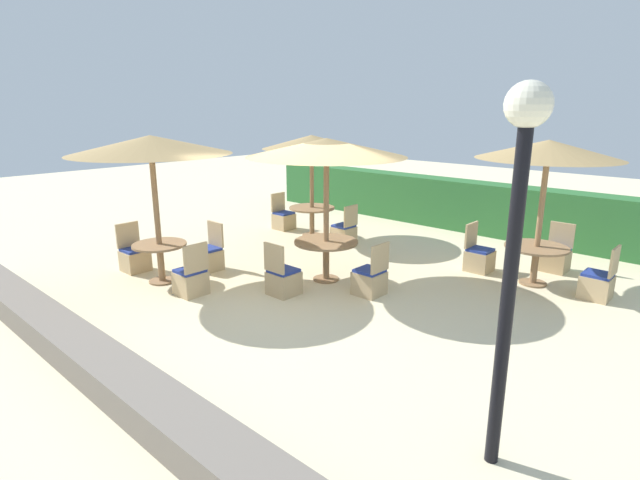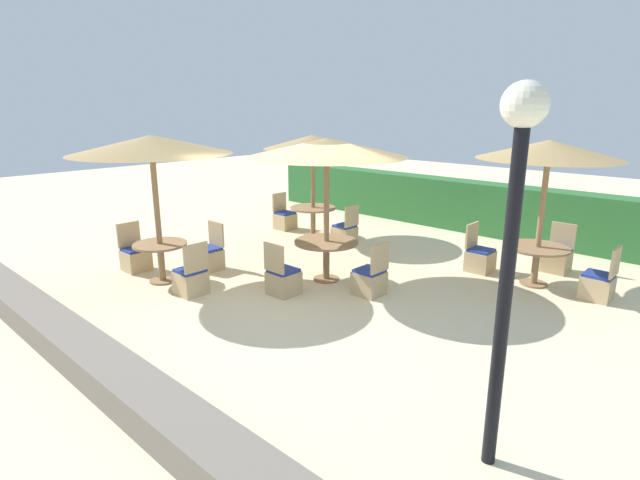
{
  "view_description": "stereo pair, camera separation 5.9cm",
  "coord_description": "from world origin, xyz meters",
  "px_view_note": "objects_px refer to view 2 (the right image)",
  "views": [
    {
      "loc": [
        5.58,
        -5.47,
        3.14
      ],
      "look_at": [
        0.0,
        0.6,
        0.9
      ],
      "focal_mm": 28.0,
      "sensor_mm": 36.0,
      "label": 1
    },
    {
      "loc": [
        5.62,
        -5.43,
        3.14
      ],
      "look_at": [
        0.0,
        0.6,
        0.9
      ],
      "focal_mm": 28.0,
      "sensor_mm": 36.0,
      "label": 2
    }
  ],
  "objects_px": {
    "parasol_back_left": "(313,142)",
    "patio_chair_center_east": "(370,280)",
    "lamp_post": "(514,208)",
    "parasol_center": "(327,148)",
    "round_table_back_right": "(537,254)",
    "patio_chair_center_south": "(283,280)",
    "round_table_front_left": "(161,253)",
    "patio_chair_front_left_east": "(191,280)",
    "round_table_back_left": "(313,213)",
    "round_table_center": "(326,248)",
    "patio_chair_back_left_west": "(285,219)",
    "patio_chair_back_right_north": "(557,258)",
    "patio_chair_front_left_north": "(209,257)",
    "parasol_front_left": "(151,145)",
    "parasol_back_right": "(549,150)",
    "patio_chair_back_right_west": "(479,258)",
    "patio_chair_front_left_west": "(135,257)",
    "patio_chair_back_left_east": "(345,233)",
    "patio_chair_back_right_east": "(598,284)"
  },
  "relations": [
    {
      "from": "round_table_back_right",
      "to": "round_table_center",
      "type": "relative_size",
      "value": 0.94
    },
    {
      "from": "round_table_front_left",
      "to": "patio_chair_front_left_east",
      "type": "distance_m",
      "value": 0.99
    },
    {
      "from": "round_table_back_right",
      "to": "patio_chair_center_east",
      "type": "bearing_deg",
      "value": -127.52
    },
    {
      "from": "round_table_back_left",
      "to": "parasol_center",
      "type": "bearing_deg",
      "value": -41.97
    },
    {
      "from": "patio_chair_front_left_north",
      "to": "parasol_front_left",
      "type": "bearing_deg",
      "value": 86.73
    },
    {
      "from": "patio_chair_back_right_east",
      "to": "patio_chair_back_left_east",
      "type": "height_order",
      "value": "same"
    },
    {
      "from": "round_table_front_left",
      "to": "patio_chair_front_left_east",
      "type": "xyz_separation_m",
      "value": [
        0.95,
        0.0,
        -0.29
      ]
    },
    {
      "from": "patio_chair_back_right_east",
      "to": "round_table_front_left",
      "type": "distance_m",
      "value": 7.58
    },
    {
      "from": "patio_chair_back_right_north",
      "to": "round_table_front_left",
      "type": "distance_m",
      "value": 7.53
    },
    {
      "from": "round_table_back_right",
      "to": "round_table_back_left",
      "type": "bearing_deg",
      "value": -177.9
    },
    {
      "from": "patio_chair_back_left_east",
      "to": "round_table_center",
      "type": "xyz_separation_m",
      "value": [
        1.36,
        -2.15,
        0.34
      ]
    },
    {
      "from": "patio_chair_front_left_east",
      "to": "round_table_center",
      "type": "height_order",
      "value": "patio_chair_front_left_east"
    },
    {
      "from": "patio_chair_front_left_north",
      "to": "patio_chair_front_left_west",
      "type": "distance_m",
      "value": 1.44
    },
    {
      "from": "lamp_post",
      "to": "parasol_center",
      "type": "bearing_deg",
      "value": 149.18
    },
    {
      "from": "patio_chair_front_left_east",
      "to": "parasol_center",
      "type": "xyz_separation_m",
      "value": [
        1.2,
        2.11,
        2.15
      ]
    },
    {
      "from": "parasol_back_right",
      "to": "patio_chair_back_left_west",
      "type": "distance_m",
      "value": 6.72
    },
    {
      "from": "round_table_back_right",
      "to": "parasol_front_left",
      "type": "height_order",
      "value": "parasol_front_left"
    },
    {
      "from": "patio_chair_front_left_east",
      "to": "patio_chair_back_right_north",
      "type": "bearing_deg",
      "value": -36.85
    },
    {
      "from": "round_table_center",
      "to": "parasol_front_left",
      "type": "bearing_deg",
      "value": -135.46
    },
    {
      "from": "patio_chair_back_left_west",
      "to": "patio_chair_front_left_north",
      "type": "height_order",
      "value": "same"
    },
    {
      "from": "round_table_back_left",
      "to": "round_table_front_left",
      "type": "height_order",
      "value": "round_table_front_left"
    },
    {
      "from": "patio_chair_back_right_north",
      "to": "parasol_back_left",
      "type": "relative_size",
      "value": 0.38
    },
    {
      "from": "parasol_front_left",
      "to": "patio_chair_center_east",
      "type": "relative_size",
      "value": 2.98
    },
    {
      "from": "parasol_back_right",
      "to": "round_table_front_left",
      "type": "xyz_separation_m",
      "value": [
        -5.06,
        -4.49,
        -1.85
      ]
    },
    {
      "from": "patio_chair_back_right_north",
      "to": "patio_chair_center_south",
      "type": "bearing_deg",
      "value": 56.21
    },
    {
      "from": "parasol_front_left",
      "to": "patio_chair_front_left_west",
      "type": "bearing_deg",
      "value": -179.15
    },
    {
      "from": "parasol_center",
      "to": "parasol_front_left",
      "type": "bearing_deg",
      "value": -135.46
    },
    {
      "from": "parasol_center",
      "to": "round_table_center",
      "type": "bearing_deg",
      "value": 0.0
    },
    {
      "from": "patio_chair_back_right_west",
      "to": "round_table_front_left",
      "type": "distance_m",
      "value": 6.03
    },
    {
      "from": "patio_chair_back_left_west",
      "to": "patio_chair_center_south",
      "type": "xyz_separation_m",
      "value": [
        3.41,
        -3.23,
        0.0
      ]
    },
    {
      "from": "parasol_back_right",
      "to": "round_table_back_left",
      "type": "height_order",
      "value": "parasol_back_right"
    },
    {
      "from": "parasol_back_left",
      "to": "parasol_front_left",
      "type": "height_order",
      "value": "parasol_front_left"
    },
    {
      "from": "patio_chair_back_right_north",
      "to": "parasol_center",
      "type": "bearing_deg",
      "value": 49.26
    },
    {
      "from": "patio_chair_center_east",
      "to": "patio_chair_back_right_north",
      "type": "bearing_deg",
      "value": -28.69
    },
    {
      "from": "lamp_post",
      "to": "patio_chair_back_right_east",
      "type": "relative_size",
      "value": 3.57
    },
    {
      "from": "patio_chair_back_left_west",
      "to": "patio_chair_center_south",
      "type": "distance_m",
      "value": 4.69
    },
    {
      "from": "patio_chair_front_left_east",
      "to": "patio_chair_front_left_west",
      "type": "xyz_separation_m",
      "value": [
        -1.92,
        -0.02,
        0.0
      ]
    },
    {
      "from": "round_table_back_right",
      "to": "parasol_back_left",
      "type": "bearing_deg",
      "value": -177.9
    },
    {
      "from": "parasol_back_right",
      "to": "patio_chair_front_left_east",
      "type": "height_order",
      "value": "parasol_back_right"
    },
    {
      "from": "parasol_back_right",
      "to": "patio_chair_center_east",
      "type": "bearing_deg",
      "value": -127.52
    },
    {
      "from": "patio_chair_front_left_north",
      "to": "parasol_center",
      "type": "height_order",
      "value": "parasol_center"
    },
    {
      "from": "patio_chair_back_left_west",
      "to": "patio_chair_back_right_west",
      "type": "bearing_deg",
      "value": 92.46
    },
    {
      "from": "patio_chair_back_right_east",
      "to": "round_table_front_left",
      "type": "bearing_deg",
      "value": 126.25
    },
    {
      "from": "parasol_back_left",
      "to": "patio_chair_center_east",
      "type": "bearing_deg",
      "value": -32.67
    },
    {
      "from": "round_table_front_left",
      "to": "patio_chair_center_south",
      "type": "xyz_separation_m",
      "value": [
        2.1,
        1.06,
        -0.29
      ]
    },
    {
      "from": "patio_chair_front_left_west",
      "to": "parasol_center",
      "type": "height_order",
      "value": "parasol_center"
    },
    {
      "from": "patio_chair_back_right_east",
      "to": "patio_chair_back_left_west",
      "type": "bearing_deg",
      "value": 91.42
    },
    {
      "from": "round_table_back_right",
      "to": "patio_chair_center_south",
      "type": "xyz_separation_m",
      "value": [
        -2.96,
        -3.43,
        -0.3
      ]
    },
    {
      "from": "lamp_post",
      "to": "parasol_center",
      "type": "relative_size",
      "value": 1.18
    },
    {
      "from": "patio_chair_front_left_west",
      "to": "patio_chair_back_right_north",
      "type": "bearing_deg",
      "value": 132.48
    }
  ]
}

